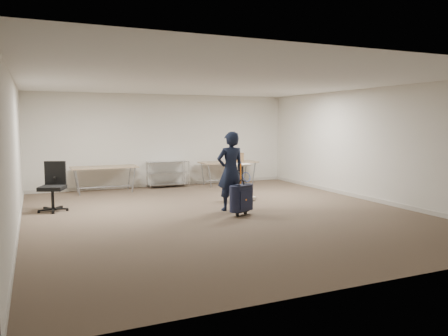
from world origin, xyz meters
name	(u,v)px	position (x,y,z in m)	size (l,w,h in m)	color
ground	(223,213)	(0.00, 0.00, 0.00)	(9.00, 9.00, 0.00)	#49372C
room_shell	(200,201)	(0.00, 1.38, 0.05)	(8.00, 9.00, 9.00)	beige
folding_table_left	(104,168)	(-1.90, 3.95, 0.68)	(1.80, 0.75, 0.73)	#957D5B
folding_table_right	(228,163)	(1.90, 3.95, 0.68)	(1.80, 0.75, 0.73)	#957D5B
wire_shelf	(168,173)	(0.00, 4.20, 0.44)	(1.22, 0.47, 0.80)	silver
person	(231,171)	(0.31, 0.27, 0.88)	(0.64, 0.42, 1.76)	black
suitcase	(241,198)	(0.28, -0.34, 0.37)	(0.46, 0.36, 1.10)	black
office_chair	(53,196)	(-3.33, 1.78, 0.33)	(0.66, 0.67, 1.09)	black
equipment_cart	(243,191)	(1.13, 1.30, 0.24)	(0.51, 0.51, 0.92)	#EDE7CC
cardboard_box	(237,157)	(2.16, 3.86, 0.87)	(0.36, 0.27, 0.27)	#956345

